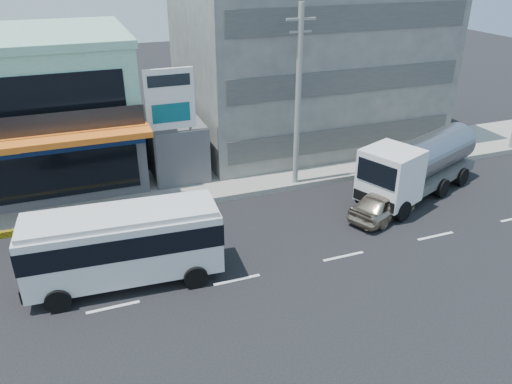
% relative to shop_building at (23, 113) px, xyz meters
% --- Properties ---
extents(ground, '(120.00, 120.00, 0.00)m').
position_rel_shop_building_xyz_m(ground, '(8.00, -13.95, -4.00)').
color(ground, black).
rests_on(ground, ground).
extents(sidewalk, '(70.00, 5.00, 0.30)m').
position_rel_shop_building_xyz_m(sidewalk, '(13.00, -4.45, -3.85)').
color(sidewalk, gray).
rests_on(sidewalk, ground).
extents(shop_building, '(12.40, 11.70, 8.00)m').
position_rel_shop_building_xyz_m(shop_building, '(0.00, 0.00, 0.00)').
color(shop_building, '#4C4C51').
rests_on(shop_building, ground).
extents(concrete_building, '(16.00, 12.00, 14.00)m').
position_rel_shop_building_xyz_m(concrete_building, '(18.00, 1.05, 3.00)').
color(concrete_building, gray).
rests_on(concrete_building, ground).
extents(gap_structure, '(3.00, 6.00, 3.50)m').
position_rel_shop_building_xyz_m(gap_structure, '(8.00, -1.95, -2.25)').
color(gap_structure, '#4C4C51').
rests_on(gap_structure, ground).
extents(satellite_dish, '(1.50, 1.50, 0.15)m').
position_rel_shop_building_xyz_m(satellite_dish, '(8.00, -2.95, -0.42)').
color(satellite_dish, slate).
rests_on(satellite_dish, gap_structure).
extents(billboard, '(2.60, 0.18, 6.90)m').
position_rel_shop_building_xyz_m(billboard, '(7.50, -4.75, 0.93)').
color(billboard, gray).
rests_on(billboard, ground).
extents(utility_pole_near, '(1.60, 0.30, 10.00)m').
position_rel_shop_building_xyz_m(utility_pole_near, '(14.00, -6.55, 1.15)').
color(utility_pole_near, '#999993').
rests_on(utility_pole_near, ground).
extents(minibus, '(7.80, 3.09, 3.20)m').
position_rel_shop_building_xyz_m(minibus, '(3.78, -12.45, -2.09)').
color(minibus, silver).
rests_on(minibus, ground).
extents(sedan, '(4.74, 3.41, 1.50)m').
position_rel_shop_building_xyz_m(sedan, '(16.74, -11.36, -3.25)').
color(sedan, '#B9A88D').
rests_on(sedan, ground).
extents(tanker_truck, '(8.74, 5.43, 3.33)m').
position_rel_shop_building_xyz_m(tanker_truck, '(19.73, -9.80, -2.21)').
color(tanker_truck, white).
rests_on(tanker_truck, ground).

